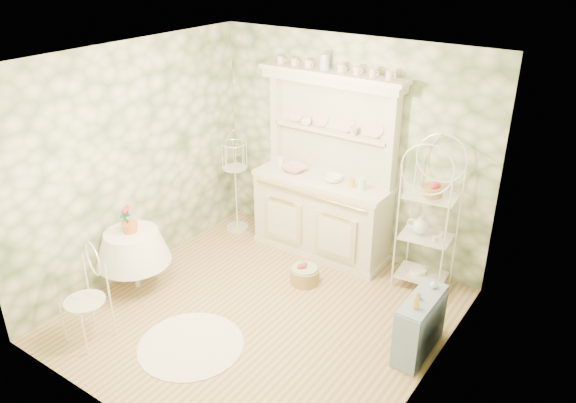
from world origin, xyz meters
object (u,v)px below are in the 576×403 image
Objects in this scene: side_shelf at (420,326)px; round_table at (134,260)px; kitchen_dresser at (322,168)px; bakers_rack at (428,220)px; floor_basket at (305,275)px; birdcage_stand at (235,179)px; cafe_chair at (85,303)px.

round_table is at bearing -171.73° from side_shelf.
kitchen_dresser reaches higher than bakers_rack.
floor_basket is at bearing -71.90° from kitchen_dresser.
floor_basket is (-1.14, -0.71, -0.76)m from bakers_rack.
kitchen_dresser is 1.42m from bakers_rack.
birdcage_stand is at bearing 158.45° from floor_basket.
birdcage_stand is (-3.07, 0.97, 0.45)m from side_shelf.
side_shelf is at bearing -17.49° from birdcage_stand.
cafe_chair reaches higher than floor_basket.
kitchen_dresser is 3.37× the size of side_shelf.
kitchen_dresser is 7.16× the size of floor_basket.
round_table reaches higher than floor_basket.
bakers_rack is at bearing 35.03° from round_table.
side_shelf reaches higher than floor_basket.
cafe_chair is 2.68× the size of floor_basket.
side_shelf is 3.25m from birdcage_stand.
round_table is 1.96m from floor_basket.
cafe_chair is 2.43m from floor_basket.
kitchen_dresser reaches higher than round_table.
kitchen_dresser is 1.30m from floor_basket.
bakers_rack is 3.33m from round_table.
bakers_rack is at bearing -1.03° from kitchen_dresser.
kitchen_dresser is 2.67× the size of cafe_chair.
kitchen_dresser reaches higher than side_shelf.
birdcage_stand reaches higher than floor_basket.
cafe_chair is (-2.78, -1.70, 0.14)m from side_shelf.
side_shelf is at bearing 14.43° from round_table.
bakers_rack is 5.37× the size of floor_basket.
bakers_rack is at bearing 66.09° from cafe_chair.
floor_basket is at bearing -154.04° from bakers_rack.
round_table is at bearing -91.46° from birdcage_stand.
bakers_rack is 2.01× the size of cafe_chair.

